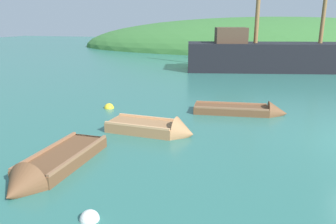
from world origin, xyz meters
TOP-DOWN VIEW (x-y plane):
  - shore_hill at (-2.48, 35.23)m, footprint 52.50×22.85m
  - sailing_ship at (-2.30, 15.41)m, footprint 16.79×6.24m
  - rowboat_far at (-6.99, -0.62)m, footprint 3.01×1.30m
  - rowboat_outer_left at (-8.65, -4.13)m, footprint 1.16×3.46m
  - rowboat_near_dock at (-4.23, 2.60)m, footprint 3.74×1.33m
  - buoy_yellow at (-9.93, 1.93)m, footprint 0.42×0.42m
  - buoy_white at (-6.73, -5.69)m, footprint 0.38×0.38m

SIDE VIEW (x-z plane):
  - shore_hill at x=-2.48m, z-range -4.11..4.11m
  - buoy_yellow at x=-9.93m, z-range -0.21..0.21m
  - buoy_white at x=-6.73m, z-range -0.19..0.19m
  - rowboat_near_dock at x=-4.23m, z-range -0.39..0.56m
  - rowboat_outer_left at x=-8.65m, z-range -0.42..0.61m
  - rowboat_far at x=-6.99m, z-range -0.42..0.63m
  - sailing_ship at x=-2.30m, z-range -4.83..6.40m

